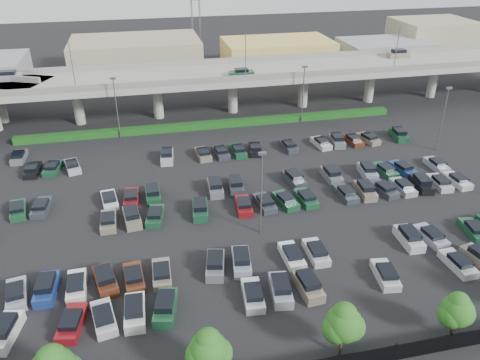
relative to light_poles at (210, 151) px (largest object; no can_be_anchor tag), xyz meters
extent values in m
plane|color=black|center=(4.13, -2.00, -6.24)|extent=(280.00, 280.00, 0.00)
cube|color=gray|center=(4.13, 30.00, 1.01)|extent=(150.00, 13.00, 1.10)
cube|color=#62615D|center=(4.13, 23.75, 2.06)|extent=(150.00, 0.50, 1.00)
cube|color=#62615D|center=(4.13, 36.25, 2.06)|extent=(150.00, 0.50, 1.00)
cylinder|color=gray|center=(-18.88, 30.00, -2.89)|extent=(1.80, 1.80, 6.70)
cube|color=#62615D|center=(-18.88, 30.00, 0.26)|extent=(2.60, 9.75, 0.50)
cylinder|color=gray|center=(-4.87, 30.00, -2.89)|extent=(1.80, 1.80, 6.70)
cube|color=#62615D|center=(-4.87, 30.00, 0.26)|extent=(2.60, 9.75, 0.50)
cylinder|color=gray|center=(9.12, 30.00, -2.89)|extent=(1.80, 1.80, 6.70)
cube|color=#62615D|center=(9.12, 30.00, 0.26)|extent=(2.60, 9.75, 0.50)
cylinder|color=gray|center=(23.12, 30.00, -2.89)|extent=(1.80, 1.80, 6.70)
cube|color=#62615D|center=(23.12, 30.00, 0.26)|extent=(2.60, 9.75, 0.50)
cylinder|color=gray|center=(37.12, 30.00, -2.89)|extent=(1.80, 1.80, 6.70)
cube|color=#62615D|center=(37.12, 30.00, 0.26)|extent=(2.60, 9.75, 0.50)
cylinder|color=gray|center=(51.12, 30.00, -2.89)|extent=(1.80, 1.80, 6.70)
cube|color=#62615D|center=(51.12, 30.00, 0.26)|extent=(2.60, 9.75, 0.50)
cube|color=#8B8D9F|center=(-29.88, 33.00, 2.09)|extent=(4.40, 1.82, 1.05)
cube|color=black|center=(-29.88, 33.00, 2.91)|extent=(2.60, 1.60, 0.65)
cube|color=#19462B|center=(10.12, 27.00, 1.97)|extent=(4.40, 1.82, 0.82)
cube|color=black|center=(10.12, 27.00, 2.60)|extent=(2.30, 1.60, 0.50)
cube|color=#776D5D|center=(44.12, 33.00, 2.09)|extent=(4.40, 1.82, 1.05)
cube|color=black|center=(44.12, 33.00, 2.91)|extent=(2.60, 1.60, 0.65)
cylinder|color=#545459|center=(-17.88, 23.90, 5.56)|extent=(0.14, 0.14, 8.00)
cylinder|color=#545459|center=(10.12, 23.90, 5.56)|extent=(0.14, 0.14, 8.00)
cylinder|color=#545459|center=(38.12, 23.90, 5.56)|extent=(0.14, 0.14, 8.00)
cylinder|color=gray|center=(-32.47, 33.82, -2.89)|extent=(1.60, 1.60, 6.70)
cube|color=#103810|center=(4.13, 23.00, -5.69)|extent=(66.00, 1.60, 1.10)
cylinder|color=black|center=(10.12, -30.00, -5.24)|extent=(0.10, 0.10, 2.00)
cylinder|color=black|center=(15.12, -30.00, -5.24)|extent=(0.10, 0.10, 2.00)
sphere|color=#215316|center=(-15.84, -28.33, -1.51)|extent=(2.30, 2.30, 2.30)
sphere|color=#215316|center=(-4.87, -28.67, -2.87)|extent=(3.04, 3.04, 3.04)
sphere|color=#215316|center=(-4.17, -28.57, -3.41)|extent=(2.39, 2.39, 2.39)
sphere|color=#215316|center=(-5.47, -28.75, -3.20)|extent=(2.39, 2.39, 2.39)
sphere|color=#215316|center=(-4.83, -28.55, -2.00)|extent=(2.06, 2.06, 2.06)
cylinder|color=#332316|center=(6.13, -28.39, -5.25)|extent=(0.26, 0.26, 1.97)
sphere|color=#215316|center=(6.13, -28.39, -2.84)|extent=(3.07, 3.07, 3.07)
sphere|color=#215316|center=(6.84, -28.29, -3.39)|extent=(2.41, 2.41, 2.41)
sphere|color=#215316|center=(5.52, -28.47, -3.17)|extent=(2.41, 2.41, 2.41)
sphere|color=#215316|center=(6.17, -28.27, -1.97)|extent=(2.08, 2.08, 2.08)
cylinder|color=#332316|center=(16.12, -28.82, -5.34)|extent=(0.26, 0.26, 1.80)
sphere|color=#215316|center=(16.12, -28.82, -3.15)|extent=(2.79, 2.79, 2.79)
sphere|color=#215316|center=(16.77, -28.72, -3.65)|extent=(2.19, 2.19, 2.19)
sphere|color=#215316|center=(15.58, -28.90, -3.45)|extent=(2.19, 2.19, 2.19)
sphere|color=#215316|center=(16.16, -28.70, -2.35)|extent=(1.89, 1.89, 1.89)
cube|color=white|center=(-21.38, -20.50, -5.71)|extent=(2.68, 4.68, 1.05)
cube|color=black|center=(-21.38, -20.50, -4.89)|extent=(2.10, 2.87, 0.65)
cube|color=maroon|center=(-15.88, -20.50, -5.83)|extent=(2.59, 4.66, 0.82)
cube|color=black|center=(-15.88, -20.70, -5.20)|extent=(1.99, 2.55, 0.50)
cube|color=#B5B4B9|center=(-13.12, -20.50, -5.83)|extent=(2.63, 4.67, 0.82)
cube|color=black|center=(-13.12, -20.70, -5.20)|extent=(2.01, 2.56, 0.50)
cube|color=white|center=(-10.38, -20.50, -5.71)|extent=(1.95, 4.45, 1.05)
cube|color=black|center=(-10.38, -20.50, -4.89)|extent=(1.68, 2.65, 0.65)
cube|color=#19462B|center=(-7.62, -20.50, -5.71)|extent=(2.69, 4.68, 1.05)
cube|color=black|center=(-7.62, -20.50, -4.89)|extent=(2.11, 2.88, 0.65)
cube|color=#BDBDBF|center=(0.63, -20.50, -5.83)|extent=(2.22, 4.55, 0.82)
cube|color=black|center=(0.63, -20.70, -5.20)|extent=(1.81, 2.44, 0.50)
cube|color=#8B8D9F|center=(3.38, -20.50, -5.71)|extent=(2.36, 4.59, 1.05)
cube|color=black|center=(3.38, -20.50, -4.89)|extent=(1.91, 2.78, 0.65)
cube|color=#776D5D|center=(6.13, -20.50, -5.71)|extent=(2.14, 4.52, 1.05)
cube|color=black|center=(6.13, -20.50, -4.89)|extent=(1.79, 2.71, 0.65)
cube|color=#B5B4B9|center=(14.38, -20.50, -5.83)|extent=(2.41, 4.61, 0.82)
cube|color=black|center=(14.38, -20.70, -5.20)|extent=(1.91, 2.50, 0.50)
cube|color=#B5B4B9|center=(22.62, -20.50, -5.83)|extent=(2.04, 4.49, 0.82)
cube|color=black|center=(22.62, -20.70, -5.20)|extent=(1.72, 2.38, 0.50)
cube|color=#8B8D9F|center=(-21.38, -15.50, -5.83)|extent=(2.55, 4.65, 0.82)
cube|color=black|center=(-21.38, -15.70, -5.20)|extent=(1.97, 2.54, 0.50)
cube|color=navy|center=(-18.62, -15.50, -5.71)|extent=(2.06, 4.49, 1.05)
cube|color=black|center=(-18.62, -15.50, -4.89)|extent=(1.74, 2.68, 0.65)
cube|color=white|center=(-15.88, -15.50, -5.83)|extent=(2.00, 4.47, 0.82)
cube|color=black|center=(-15.88, -15.70, -5.20)|extent=(1.69, 2.36, 0.50)
cube|color=#512615|center=(-13.12, -15.50, -5.71)|extent=(2.76, 4.70, 1.05)
cube|color=black|center=(-13.12, -15.50, -4.89)|extent=(2.14, 2.89, 0.65)
cube|color=#512615|center=(-10.38, -15.50, -5.83)|extent=(2.19, 4.54, 0.82)
cube|color=black|center=(-10.38, -15.70, -5.20)|extent=(1.79, 2.43, 0.50)
cube|color=#776D5D|center=(-7.62, -15.50, -5.83)|extent=(1.93, 4.44, 0.82)
cube|color=black|center=(-7.62, -15.70, -5.20)|extent=(1.66, 2.34, 0.50)
cube|color=slate|center=(-2.12, -15.50, -5.71)|extent=(2.69, 4.68, 1.05)
cube|color=black|center=(-2.12, -15.50, -4.89)|extent=(2.10, 2.88, 0.65)
cube|color=#8B8D9F|center=(0.63, -15.50, -5.71)|extent=(2.40, 4.61, 1.05)
cube|color=black|center=(0.63, -15.50, -4.89)|extent=(1.94, 2.79, 0.65)
cube|color=white|center=(6.13, -15.50, -5.83)|extent=(1.91, 4.44, 0.82)
cube|color=black|center=(6.13, -15.70, -5.20)|extent=(1.65, 2.33, 0.50)
cube|color=#B5B4B9|center=(8.88, -15.50, -5.83)|extent=(1.86, 4.42, 0.82)
cube|color=black|center=(8.88, -15.70, -5.20)|extent=(1.62, 2.31, 0.50)
cube|color=#BDBDBF|center=(19.88, -15.50, -5.71)|extent=(2.04, 4.49, 1.05)
cube|color=black|center=(19.88, -15.50, -4.89)|extent=(1.73, 2.68, 0.65)
cube|color=#8B8D9F|center=(22.62, -15.50, -5.83)|extent=(2.25, 4.56, 0.82)
cube|color=black|center=(22.62, -15.70, -5.20)|extent=(1.82, 2.45, 0.50)
cube|color=#19462B|center=(28.12, -15.50, -5.83)|extent=(2.44, 4.62, 0.82)
cube|color=black|center=(28.12, -15.70, -5.20)|extent=(1.92, 2.51, 0.50)
cube|color=#776D5D|center=(-13.12, -4.50, -5.83)|extent=(1.84, 4.41, 0.82)
cube|color=black|center=(-13.12, -4.70, -5.20)|extent=(1.61, 2.31, 0.50)
cube|color=#776D5D|center=(-10.38, -4.50, -5.71)|extent=(2.36, 4.59, 1.05)
cube|color=black|center=(-10.38, -4.50, -4.89)|extent=(1.92, 2.78, 0.65)
cube|color=#19462B|center=(-7.62, -4.50, -5.83)|extent=(2.59, 4.66, 0.82)
cube|color=black|center=(-7.62, -4.70, -5.20)|extent=(1.99, 2.55, 0.50)
cube|color=#19462B|center=(-2.12, -4.50, -5.71)|extent=(2.29, 4.57, 1.05)
cube|color=black|center=(-2.12, -4.50, -4.89)|extent=(1.88, 2.76, 0.65)
cube|color=maroon|center=(3.38, -4.50, -5.83)|extent=(2.21, 4.55, 0.82)
cube|color=black|center=(3.38, -4.70, -5.20)|extent=(1.80, 2.43, 0.50)
cube|color=#2E333B|center=(6.13, -4.50, -5.83)|extent=(2.26, 4.56, 0.82)
cube|color=black|center=(6.13, -4.70, -5.20)|extent=(1.83, 2.45, 0.50)
cube|color=#19462B|center=(8.88, -4.50, -5.83)|extent=(2.69, 4.68, 0.82)
cube|color=black|center=(8.88, -4.70, -5.20)|extent=(2.04, 2.58, 0.50)
cube|color=#19462B|center=(11.62, -4.50, -5.83)|extent=(2.16, 4.53, 0.82)
cube|color=black|center=(11.62, -4.70, -5.20)|extent=(1.78, 2.42, 0.50)
cube|color=#2E333B|center=(17.12, -4.50, -5.83)|extent=(2.13, 4.52, 0.82)
cube|color=black|center=(17.12, -4.70, -5.20)|extent=(1.76, 2.41, 0.50)
cube|color=#776D5D|center=(19.88, -4.50, -5.71)|extent=(2.16, 4.53, 1.05)
cube|color=black|center=(19.88, -4.50, -4.89)|extent=(1.80, 2.72, 0.65)
cube|color=#2E333B|center=(22.62, -4.50, -5.83)|extent=(2.61, 4.66, 0.82)
cube|color=black|center=(22.62, -4.70, -5.20)|extent=(2.00, 2.56, 0.50)
cube|color=#8B8D9F|center=(25.38, -4.50, -5.83)|extent=(1.97, 4.46, 0.82)
cube|color=black|center=(25.38, -4.70, -5.20)|extent=(1.68, 2.36, 0.50)
cube|color=black|center=(28.12, -4.50, -5.71)|extent=(2.35, 4.59, 1.05)
cube|color=black|center=(28.12, -4.50, -4.89)|extent=(1.91, 2.78, 0.65)
cube|color=#B5B4B9|center=(30.88, -4.50, -5.83)|extent=(2.12, 4.52, 0.82)
cube|color=black|center=(30.88, -4.70, -5.20)|extent=(1.76, 2.41, 0.50)
cube|color=#BDBDBF|center=(33.62, -4.50, -5.83)|extent=(2.03, 4.48, 0.82)
cube|color=black|center=(33.62, -4.70, -5.20)|extent=(1.71, 2.38, 0.50)
cube|color=#19462B|center=(-24.12, 0.50, -5.83)|extent=(2.53, 4.64, 0.82)
cube|color=black|center=(-24.12, 0.30, -5.20)|extent=(1.97, 2.54, 0.50)
cube|color=#2E333B|center=(-21.38, 0.50, -5.83)|extent=(2.24, 4.55, 0.82)
cube|color=black|center=(-21.38, 0.30, -5.20)|extent=(1.82, 2.44, 0.50)
cube|color=white|center=(-13.12, 0.50, -5.83)|extent=(2.45, 4.62, 0.82)
cube|color=black|center=(-13.12, 0.30, -5.20)|extent=(1.92, 2.51, 0.50)
cube|color=maroon|center=(-10.38, 0.50, -5.83)|extent=(2.04, 4.49, 0.82)
cube|color=black|center=(-10.38, 0.30, -5.20)|extent=(1.72, 2.38, 0.50)
cube|color=#19462B|center=(-7.62, 0.50, -5.71)|extent=(1.93, 4.44, 1.05)
cube|color=black|center=(-7.62, 0.50, -4.89)|extent=(1.67, 2.64, 0.65)
cube|color=slate|center=(0.63, 0.50, -5.71)|extent=(2.04, 4.48, 1.05)
cube|color=black|center=(0.63, 0.50, -4.89)|extent=(1.73, 2.68, 0.65)
cube|color=#2E333B|center=(3.38, 0.50, -5.71)|extent=(2.14, 4.52, 1.05)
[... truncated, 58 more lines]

